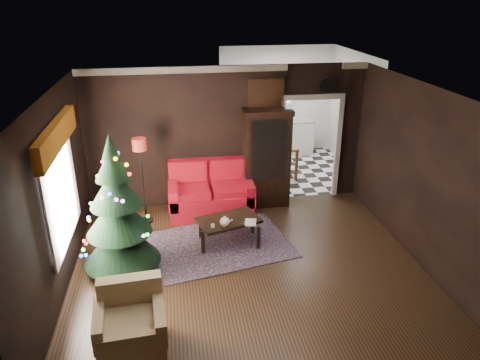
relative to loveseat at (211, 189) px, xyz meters
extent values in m
plane|color=black|center=(0.40, -2.05, -0.50)|extent=(5.50, 5.50, 0.00)
plane|color=white|center=(0.40, -2.05, 2.30)|extent=(5.50, 5.50, 0.00)
plane|color=black|center=(0.40, 0.45, 0.90)|extent=(5.50, 0.00, 5.50)
plane|color=black|center=(0.40, -4.55, 0.90)|extent=(5.50, 0.00, 5.50)
plane|color=black|center=(-2.35, -2.05, 0.90)|extent=(0.00, 5.50, 5.50)
plane|color=black|center=(3.15, -2.05, 0.90)|extent=(0.00, 5.50, 5.50)
cube|color=white|center=(-2.31, -1.85, 0.95)|extent=(0.05, 1.60, 1.40)
cube|color=brown|center=(-2.23, -1.85, 1.77)|extent=(0.12, 2.10, 0.35)
plane|color=white|center=(2.10, 1.95, -0.50)|extent=(3.00, 3.00, 0.00)
cube|color=white|center=(2.10, 3.40, 1.20)|extent=(0.70, 0.06, 0.70)
cube|color=#4A3240|center=(0.04, -1.28, -0.49)|extent=(2.61, 2.11, 0.01)
cylinder|color=silver|center=(-0.11, -1.48, 0.00)|extent=(0.08, 0.08, 0.05)
cylinder|color=silver|center=(0.08, -1.48, 0.01)|extent=(0.09, 0.09, 0.07)
imported|color=gray|center=(0.44, -1.41, 0.10)|extent=(0.19, 0.06, 0.26)
cylinder|color=white|center=(2.35, 0.40, 1.88)|extent=(0.32, 0.32, 0.06)
cube|color=tan|center=(1.15, 0.41, 1.75)|extent=(0.62, 0.05, 0.52)
cube|color=silver|center=(2.10, 3.15, -0.05)|extent=(1.80, 0.60, 0.90)
camera|label=1|loc=(-0.68, -8.00, 3.60)|focal=33.67mm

